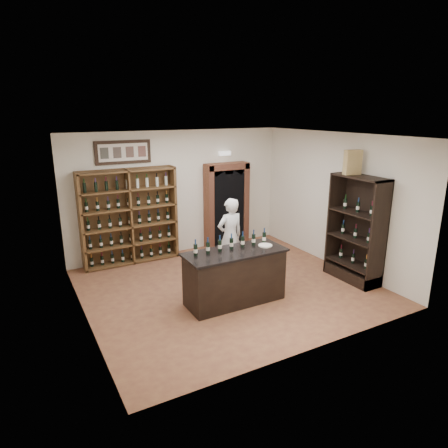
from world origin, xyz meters
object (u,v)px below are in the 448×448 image
Objects in this scene: counter_bottle_0 at (196,250)px; side_cabinet at (356,245)px; wine_shelf at (129,217)px; wine_crate at (353,162)px; tasting_counter at (235,277)px; shopkeeper at (230,237)px.

side_cabinet is at bearing -7.10° from counter_bottle_0.
wine_shelf is 5.01m from wine_crate.
wine_shelf is 7.33× the size of counter_bottle_0.
wine_crate is at bearing -3.53° from counter_bottle_0.
wine_crate is at bearing -1.71° from tasting_counter.
side_cabinet is 4.48× the size of wine_crate.
wine_crate reaches higher than side_cabinet.
wine_crate is (3.38, -0.21, 1.34)m from counter_bottle_0.
wine_crate is at bearing 105.36° from side_cabinet.
wine_crate reaches higher than shopkeeper.
wine_crate is (3.76, -3.01, 1.35)m from wine_shelf.
shopkeeper is at bearing 144.35° from side_cabinet.
counter_bottle_0 is at bearing -171.15° from wine_crate.
counter_bottle_0 is at bearing 172.90° from side_cabinet.
wine_shelf is at bearing 153.71° from wine_crate.
wine_shelf is at bearing 110.56° from tasting_counter.
counter_bottle_0 is 0.18× the size of shopkeeper.
side_cabinet reaches higher than shopkeeper.
shopkeeper is at bearing 160.11° from wine_crate.
shopkeeper reaches higher than tasting_counter.
side_cabinet is (3.44, -0.43, -0.35)m from counter_bottle_0.
counter_bottle_0 reaches higher than tasting_counter.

